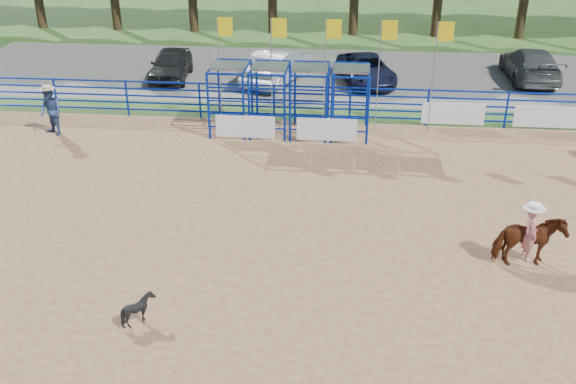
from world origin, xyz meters
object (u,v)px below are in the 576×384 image
Objects in this scene: spectator_cowboy at (51,111)px; car_d at (530,64)px; car_a at (171,64)px; horse_and_rider at (529,236)px; car_b at (277,66)px; calf at (138,309)px; car_c at (366,69)px.

spectator_cowboy reaches higher than car_d.
car_d reaches higher than car_a.
horse_and_rider reaches higher than car_b.
horse_and_rider is 9.50m from calf.
calf is 0.15× the size of car_b.
car_a is (-13.15, 15.33, -0.14)m from horse_and_rider.
car_d is (19.62, 9.29, -0.20)m from spectator_cowboy.
spectator_cowboy reaches higher than car_c.
calf is 0.17× the size of car_a.
car_c reaches higher than calf.
car_c is (4.18, 0.39, -0.15)m from car_b.
calf is 12.74m from spectator_cowboy.
horse_and_rider is 0.51× the size of car_b.
calf is 18.52m from car_b.
car_a is at bearing 17.52° from car_b.
horse_and_rider is 17.26m from car_b.
horse_and_rider is 17.40m from spectator_cowboy.
spectator_cowboy is at bearing 32.13° from calf.
calf is (-8.93, -3.20, -0.48)m from horse_and_rider.
spectator_cowboy reaches higher than car_b.
car_b is 0.93× the size of car_d.
car_b is (-8.01, 15.29, -0.06)m from horse_and_rider.
spectator_cowboy is (-15.65, 7.60, 0.10)m from horse_and_rider.
horse_and_rider is 0.53× the size of car_c.
spectator_cowboy is at bearing -113.15° from car_a.
horse_and_rider is 3.39× the size of calf.
car_d is at bearing -4.37° from car_c.
car_c is at bearing -156.78° from car_b.
calf is 19.01m from car_a.
car_a reaches higher than car_c.
car_a is 17.19m from car_d.
horse_and_rider reaches higher than car_a.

